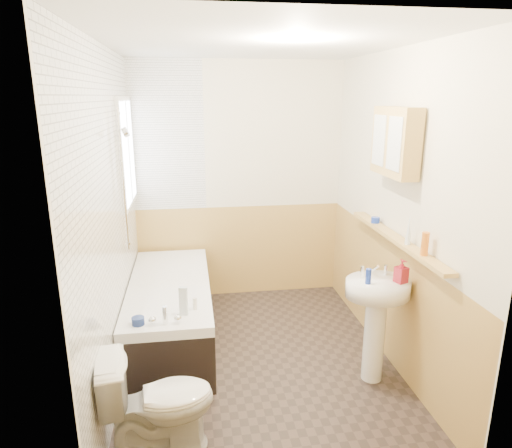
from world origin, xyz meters
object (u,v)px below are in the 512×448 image
(pine_shelf, at_px, (395,238))
(toilet, at_px, (158,402))
(bathtub, at_px, (171,310))
(medicine_cabinet, at_px, (395,142))
(sink, at_px, (376,309))

(pine_shelf, bearing_deg, toilet, -158.32)
(pine_shelf, bearing_deg, bathtub, 160.13)
(bathtub, distance_m, toilet, 1.36)
(medicine_cabinet, bearing_deg, sink, -121.84)
(sink, distance_m, medicine_cabinet, 1.26)
(bathtub, relative_size, pine_shelf, 1.12)
(bathtub, height_order, pine_shelf, pine_shelf)
(sink, xyz_separation_m, medicine_cabinet, (0.17, 0.28, 1.22))
(toilet, bearing_deg, pine_shelf, -75.83)
(bathtub, relative_size, medicine_cabinet, 3.09)
(bathtub, xyz_separation_m, medicine_cabinet, (1.74, -0.56, 1.52))
(toilet, height_order, pine_shelf, pine_shelf)
(sink, bearing_deg, pine_shelf, 51.87)
(toilet, distance_m, pine_shelf, 2.08)
(medicine_cabinet, bearing_deg, bathtub, 162.19)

